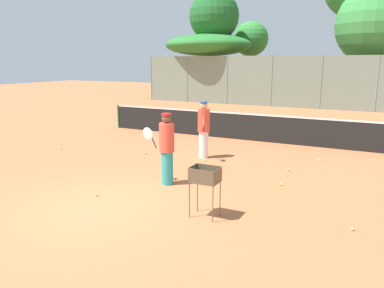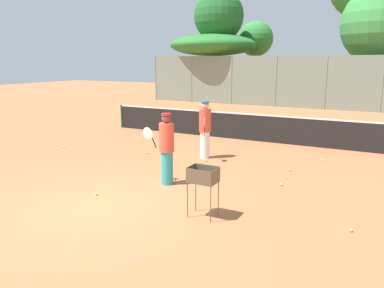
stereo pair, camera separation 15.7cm
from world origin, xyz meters
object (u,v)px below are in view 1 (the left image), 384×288
at_px(tennis_net, 234,125).
at_px(player_white_outfit, 204,129).
at_px(player_red_cap, 167,148).
at_px(ball_cart, 204,179).

relative_size(tennis_net, player_white_outfit, 6.31).
bearing_deg(player_red_cap, tennis_net, -86.31).
bearing_deg(ball_cart, player_white_outfit, 115.28).
xyz_separation_m(tennis_net, ball_cart, (2.21, -7.52, 0.23)).
height_order(tennis_net, ball_cart, tennis_net).
height_order(player_red_cap, ball_cart, player_red_cap).
distance_m(player_red_cap, ball_cart, 2.23).
bearing_deg(tennis_net, player_red_cap, -85.24).
xyz_separation_m(tennis_net, player_white_outfit, (0.21, -3.28, 0.39)).
bearing_deg(player_white_outfit, ball_cart, 1.41).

